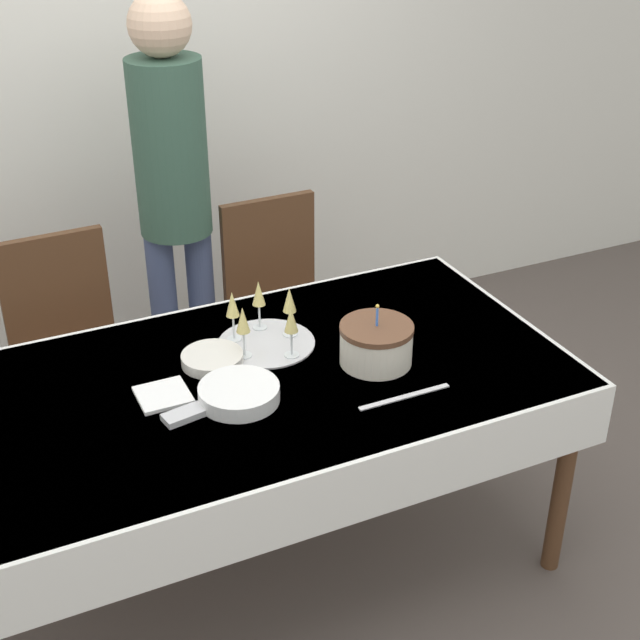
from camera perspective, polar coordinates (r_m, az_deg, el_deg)
The scene contains 13 objects.
ground_plane at distance 3.21m, azimuth -3.68°, elevation -15.14°, with size 12.00×12.00×0.00m, color #564C47.
wall_back at distance 3.93m, azimuth -13.25°, elevation 15.31°, with size 8.00×0.05×2.70m.
dining_table at distance 2.79m, azimuth -4.11°, elevation -5.37°, with size 1.94×1.02×0.76m.
dining_chair_far_left at distance 3.47m, azimuth -15.73°, elevation -1.91°, with size 0.44×0.44×0.94m.
dining_chair_far_right at distance 3.66m, azimuth -2.55°, elevation 0.96°, with size 0.43×0.43×0.94m.
birthday_cake at distance 2.77m, azimuth 3.61°, elevation -1.53°, with size 0.23×0.23×0.21m.
champagne_tray at distance 2.86m, azimuth -3.59°, elevation -0.20°, with size 0.32×0.32×0.18m.
plate_stack_main at distance 2.62m, azimuth -5.21°, elevation -4.70°, with size 0.24×0.24×0.05m.
plate_stack_dessert at distance 2.80m, azimuth -6.91°, elevation -2.48°, with size 0.19×0.19×0.03m.
cake_knife at distance 2.64m, azimuth 5.43°, elevation -4.92°, with size 0.30×0.02×0.00m.
fork_pile at distance 2.58m, azimuth -8.22°, elevation -5.86°, with size 0.18×0.09×0.02m.
napkin_pile at distance 2.67m, azimuth -10.01°, elevation -4.76°, with size 0.15×0.15×0.01m.
person_standing at distance 3.48m, azimuth -9.41°, elevation 8.91°, with size 0.28×0.28×1.74m.
Camera 1 is at (-0.79, -2.16, 2.24)m, focal length 50.00 mm.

